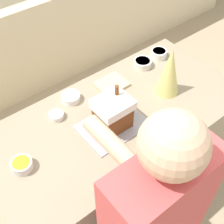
{
  "coord_description": "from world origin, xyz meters",
  "views": [
    {
      "loc": [
        -0.83,
        -1.0,
        2.32
      ],
      "look_at": [
        -0.03,
        0.0,
        0.94
      ],
      "focal_mm": 50.0,
      "sensor_mm": 36.0,
      "label": 1
    }
  ],
  "objects_px": {
    "gingerbread_house": "(113,113)",
    "decorative_tree": "(169,71)",
    "baking_tray": "(113,125)",
    "candy_bowl_near_tray_left": "(143,63)",
    "candy_bowl_far_left": "(71,97)",
    "candy_bowl_front_corner": "(56,115)",
    "cookbook": "(111,84)",
    "candy_bowl_near_tray_right": "(159,53)",
    "candy_bowl_center_rear": "(22,165)"
  },
  "relations": [
    {
      "from": "cookbook",
      "to": "candy_bowl_far_left",
      "type": "bearing_deg",
      "value": 170.18
    },
    {
      "from": "baking_tray",
      "to": "cookbook",
      "type": "xyz_separation_m",
      "value": [
        0.22,
        0.29,
        0.01
      ]
    },
    {
      "from": "candy_bowl_center_rear",
      "to": "cookbook",
      "type": "distance_m",
      "value": 0.82
    },
    {
      "from": "decorative_tree",
      "to": "candy_bowl_far_left",
      "type": "distance_m",
      "value": 0.65
    },
    {
      "from": "decorative_tree",
      "to": "candy_bowl_near_tray_left",
      "type": "relative_size",
      "value": 2.6
    },
    {
      "from": "gingerbread_house",
      "to": "decorative_tree",
      "type": "relative_size",
      "value": 0.79
    },
    {
      "from": "gingerbread_house",
      "to": "cookbook",
      "type": "xyz_separation_m",
      "value": [
        0.22,
        0.29,
        -0.11
      ]
    },
    {
      "from": "candy_bowl_far_left",
      "to": "candy_bowl_front_corner",
      "type": "distance_m",
      "value": 0.17
    },
    {
      "from": "cookbook",
      "to": "candy_bowl_near_tray_left",
      "type": "bearing_deg",
      "value": 4.61
    },
    {
      "from": "candy_bowl_center_rear",
      "to": "candy_bowl_far_left",
      "type": "distance_m",
      "value": 0.56
    },
    {
      "from": "decorative_tree",
      "to": "candy_bowl_near_tray_left",
      "type": "bearing_deg",
      "value": 80.18
    },
    {
      "from": "decorative_tree",
      "to": "cookbook",
      "type": "height_order",
      "value": "decorative_tree"
    },
    {
      "from": "decorative_tree",
      "to": "candy_bowl_near_tray_right",
      "type": "xyz_separation_m",
      "value": [
        0.22,
        0.3,
        -0.14
      ]
    },
    {
      "from": "decorative_tree",
      "to": "cookbook",
      "type": "xyz_separation_m",
      "value": [
        -0.26,
        0.27,
        -0.16
      ]
    },
    {
      "from": "candy_bowl_front_corner",
      "to": "candy_bowl_near_tray_left",
      "type": "bearing_deg",
      "value": 3.56
    },
    {
      "from": "candy_bowl_front_corner",
      "to": "cookbook",
      "type": "relative_size",
      "value": 0.46
    },
    {
      "from": "candy_bowl_far_left",
      "to": "candy_bowl_near_tray_left",
      "type": "bearing_deg",
      "value": -2.5
    },
    {
      "from": "decorative_tree",
      "to": "candy_bowl_near_tray_left",
      "type": "height_order",
      "value": "decorative_tree"
    },
    {
      "from": "baking_tray",
      "to": "candy_bowl_front_corner",
      "type": "height_order",
      "value": "candy_bowl_front_corner"
    },
    {
      "from": "candy_bowl_near_tray_right",
      "to": "candy_bowl_front_corner",
      "type": "distance_m",
      "value": 0.93
    },
    {
      "from": "baking_tray",
      "to": "candy_bowl_near_tray_left",
      "type": "height_order",
      "value": "candy_bowl_near_tray_left"
    },
    {
      "from": "gingerbread_house",
      "to": "cookbook",
      "type": "distance_m",
      "value": 0.38
    },
    {
      "from": "gingerbread_house",
      "to": "candy_bowl_far_left",
      "type": "height_order",
      "value": "gingerbread_house"
    },
    {
      "from": "candy_bowl_front_corner",
      "to": "candy_bowl_near_tray_right",
      "type": "bearing_deg",
      "value": 3.37
    },
    {
      "from": "candy_bowl_far_left",
      "to": "candy_bowl_front_corner",
      "type": "bearing_deg",
      "value": -154.65
    },
    {
      "from": "gingerbread_house",
      "to": "candy_bowl_front_corner",
      "type": "relative_size",
      "value": 2.89
    },
    {
      "from": "candy_bowl_center_rear",
      "to": "candy_bowl_near_tray_left",
      "type": "relative_size",
      "value": 0.9
    },
    {
      "from": "gingerbread_house",
      "to": "cookbook",
      "type": "relative_size",
      "value": 1.32
    },
    {
      "from": "decorative_tree",
      "to": "candy_bowl_near_tray_right",
      "type": "bearing_deg",
      "value": 53.77
    },
    {
      "from": "candy_bowl_near_tray_left",
      "to": "cookbook",
      "type": "xyz_separation_m",
      "value": [
        -0.31,
        -0.02,
        -0.02
      ]
    },
    {
      "from": "gingerbread_house",
      "to": "candy_bowl_near_tray_left",
      "type": "xyz_separation_m",
      "value": [
        0.53,
        0.32,
        -0.09
      ]
    },
    {
      "from": "candy_bowl_center_rear",
      "to": "candy_bowl_near_tray_right",
      "type": "bearing_deg",
      "value": 11.44
    },
    {
      "from": "baking_tray",
      "to": "decorative_tree",
      "type": "xyz_separation_m",
      "value": [
        0.47,
        0.02,
        0.16
      ]
    },
    {
      "from": "candy_bowl_near_tray_left",
      "to": "candy_bowl_far_left",
      "type": "bearing_deg",
      "value": 177.5
    },
    {
      "from": "baking_tray",
      "to": "candy_bowl_center_rear",
      "type": "relative_size",
      "value": 3.37
    },
    {
      "from": "candy_bowl_near_tray_right",
      "to": "candy_bowl_front_corner",
      "type": "height_order",
      "value": "candy_bowl_near_tray_right"
    },
    {
      "from": "candy_bowl_center_rear",
      "to": "candy_bowl_near_tray_right",
      "type": "distance_m",
      "value": 1.29
    },
    {
      "from": "decorative_tree",
      "to": "candy_bowl_near_tray_right",
      "type": "distance_m",
      "value": 0.4
    },
    {
      "from": "baking_tray",
      "to": "candy_bowl_far_left",
      "type": "relative_size",
      "value": 3.2
    },
    {
      "from": "decorative_tree",
      "to": "cookbook",
      "type": "relative_size",
      "value": 1.67
    },
    {
      "from": "decorative_tree",
      "to": "candy_bowl_center_rear",
      "type": "distance_m",
      "value": 1.05
    },
    {
      "from": "baking_tray",
      "to": "cookbook",
      "type": "height_order",
      "value": "cookbook"
    },
    {
      "from": "gingerbread_house",
      "to": "decorative_tree",
      "type": "height_order",
      "value": "decorative_tree"
    },
    {
      "from": "gingerbread_house",
      "to": "candy_bowl_center_rear",
      "type": "relative_size",
      "value": 2.3
    },
    {
      "from": "candy_bowl_near_tray_left",
      "to": "candy_bowl_near_tray_right",
      "type": "bearing_deg",
      "value": 2.55
    },
    {
      "from": "baking_tray",
      "to": "candy_bowl_near_tray_left",
      "type": "distance_m",
      "value": 0.61
    },
    {
      "from": "baking_tray",
      "to": "gingerbread_house",
      "type": "xyz_separation_m",
      "value": [
        0.0,
        0.0,
        0.11
      ]
    },
    {
      "from": "baking_tray",
      "to": "candy_bowl_far_left",
      "type": "distance_m",
      "value": 0.35
    },
    {
      "from": "candy_bowl_near_tray_right",
      "to": "cookbook",
      "type": "relative_size",
      "value": 0.59
    },
    {
      "from": "candy_bowl_far_left",
      "to": "candy_bowl_front_corner",
      "type": "relative_size",
      "value": 1.32
    }
  ]
}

